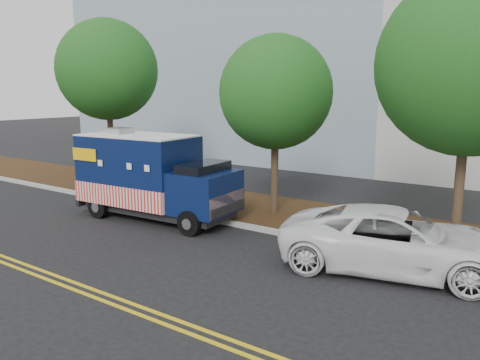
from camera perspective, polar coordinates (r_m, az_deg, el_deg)
The scene contains 11 objects.
ground at distance 14.90m, azimuth -6.93°, elevation -6.24°, with size 120.00×120.00×0.00m, color black.
curb at distance 15.91m, azimuth -3.59°, elevation -4.80°, with size 120.00×0.18×0.15m, color #9E9E99.
mulch_strip at distance 17.55m, azimuth 0.66°, elevation -3.29°, with size 120.00×4.00×0.15m, color #321D0D.
centerline_near at distance 12.14m, azimuth -21.24°, elevation -10.93°, with size 120.00×0.10×0.01m, color gold.
centerline_far at distance 12.01m, azimuth -22.24°, elevation -11.24°, with size 120.00×0.10×0.01m, color gold.
tree_a at distance 22.37m, azimuth -15.86°, elevation 12.76°, with size 4.50×4.50×7.53m.
tree_b at distance 16.09m, azimuth 4.37°, elevation 10.57°, with size 3.86×3.86×6.23m.
tree_c at distance 13.55m, azimuth 26.26°, elevation 12.60°, with size 4.74×4.74×7.41m.
sign_post at distance 18.70m, azimuth -13.85°, elevation 0.80°, with size 0.06×0.06×2.40m, color #473828.
food_truck at distance 16.36m, azimuth -10.90°, elevation 0.19°, with size 5.95×2.54×3.07m.
white_car at distance 12.09m, azimuth 18.42°, elevation -7.00°, with size 2.55×5.52×1.53m, color white.
Camera 1 is at (9.51, -10.62, 4.35)m, focal length 35.00 mm.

